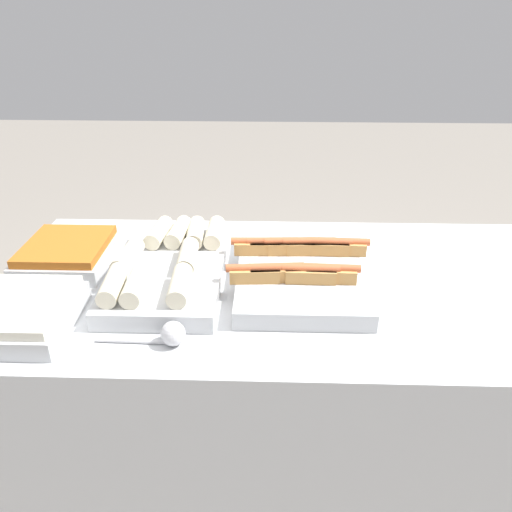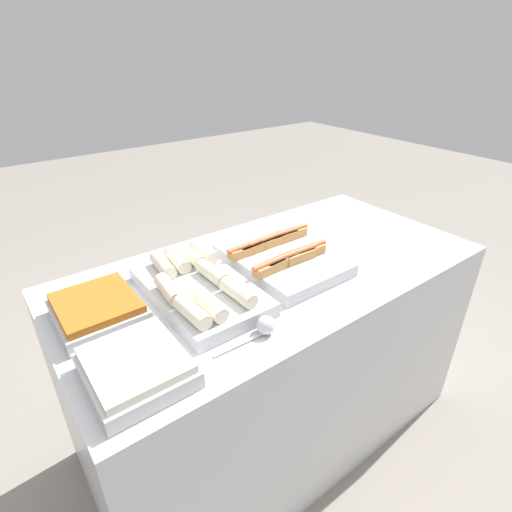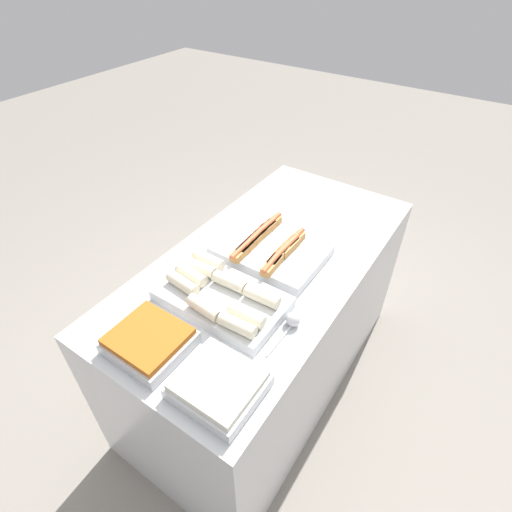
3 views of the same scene
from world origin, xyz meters
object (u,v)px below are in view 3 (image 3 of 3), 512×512
tray_side_back (149,341)px  serving_spoon_near (292,321)px  tray_hotdogs (270,249)px  tray_wraps (221,296)px  tray_side_front (219,385)px

tray_side_back → serving_spoon_near: tray_side_back is taller
tray_hotdogs → tray_wraps: tray_wraps is taller
tray_side_front → serving_spoon_near: bearing=-8.9°
tray_hotdogs → serving_spoon_near: bearing=-136.3°
tray_hotdogs → tray_side_back: bearing=173.6°
serving_spoon_near → tray_side_front: bearing=171.1°
serving_spoon_near → tray_side_back: bearing=135.0°
tray_wraps → tray_hotdogs: bearing=-0.1°
tray_hotdogs → serving_spoon_near: size_ratio=2.26×
tray_side_front → serving_spoon_near: 0.38m
tray_wraps → tray_side_front: size_ratio=1.88×
tray_hotdogs → serving_spoon_near: 0.44m
tray_hotdogs → tray_side_back: (-0.69, 0.08, -0.00)m
tray_side_back → serving_spoon_near: size_ratio=1.28×
tray_side_front → tray_side_back: 0.32m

